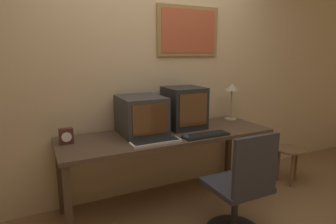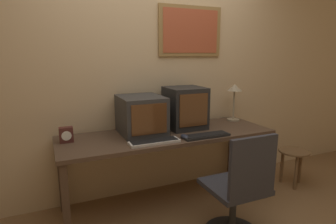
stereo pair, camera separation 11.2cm
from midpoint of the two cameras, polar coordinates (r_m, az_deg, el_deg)
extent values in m
cube|color=#D1B284|center=(2.99, -4.55, 7.91)|extent=(8.00, 0.05, 2.60)
cube|color=olive|center=(3.14, 3.11, 16.06)|extent=(0.74, 0.02, 0.53)
cube|color=#AD4C2D|center=(3.13, 3.23, 16.07)|extent=(0.65, 0.01, 0.45)
cube|color=#4C3828|center=(2.72, -1.18, -4.71)|extent=(2.06, 0.69, 0.04)
cube|color=#4C3828|center=(2.37, -20.93, -17.97)|extent=(0.06, 0.06, 0.71)
cube|color=#4C3828|center=(3.16, 17.90, -10.10)|extent=(0.06, 0.06, 0.71)
cube|color=#4C3828|center=(2.90, -22.12, -12.40)|extent=(0.06, 0.06, 0.71)
cube|color=#4C3828|center=(3.57, 11.30, -7.15)|extent=(0.06, 0.06, 0.71)
cube|color=#333333|center=(2.69, -6.69, -0.65)|extent=(0.40, 0.45, 0.36)
cube|color=#563319|center=(2.47, -4.89, -1.53)|extent=(0.33, 0.01, 0.27)
cube|color=black|center=(2.89, 2.15, 0.92)|extent=(0.37, 0.37, 0.42)
cube|color=#563319|center=(2.73, 4.03, 0.42)|extent=(0.31, 0.01, 0.32)
cube|color=beige|center=(2.43, -3.80, -6.12)|extent=(0.44, 0.13, 0.02)
cube|color=black|center=(2.42, -3.81, -5.83)|extent=(0.41, 0.11, 0.00)
cube|color=black|center=(2.64, 6.54, -4.71)|extent=(0.45, 0.14, 0.02)
cube|color=black|center=(2.63, 6.55, -4.44)|extent=(0.42, 0.12, 0.00)
ellipsoid|color=#282D3D|center=(2.56, 2.29, -4.98)|extent=(0.06, 0.11, 0.04)
cube|color=#4C231E|center=(2.57, -21.18, -4.59)|extent=(0.11, 0.06, 0.13)
cylinder|color=white|center=(2.53, -21.10, -4.80)|extent=(0.08, 0.01, 0.08)
cylinder|color=tan|center=(3.33, 11.64, -1.41)|extent=(0.14, 0.14, 0.02)
cylinder|color=tan|center=(3.30, 11.77, 1.59)|extent=(0.02, 0.02, 0.34)
cone|color=tan|center=(3.27, 11.91, 4.96)|extent=(0.16, 0.16, 0.07)
cylinder|color=#282828|center=(2.54, 12.09, -18.72)|extent=(0.06, 0.06, 0.40)
cube|color=#2D2D33|center=(2.44, 12.32, -14.30)|extent=(0.45, 0.45, 0.04)
cube|color=#2D2D33|center=(2.20, 15.99, -10.40)|extent=(0.41, 0.04, 0.46)
cylinder|color=brown|center=(3.56, 22.75, -7.07)|extent=(0.34, 0.34, 0.02)
cylinder|color=brown|center=(3.71, 23.70, -9.79)|extent=(0.04, 0.04, 0.40)
cylinder|color=brown|center=(3.65, 20.65, -9.92)|extent=(0.04, 0.04, 0.40)
cylinder|color=brown|center=(3.52, 23.09, -10.89)|extent=(0.04, 0.04, 0.40)
camera|label=1|loc=(0.06, -91.20, -0.25)|focal=30.00mm
camera|label=2|loc=(0.06, 88.80, 0.25)|focal=30.00mm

